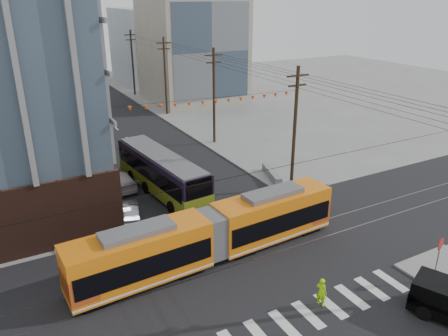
{
  "coord_description": "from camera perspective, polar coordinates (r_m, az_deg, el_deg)",
  "views": [
    {
      "loc": [
        -14.13,
        -17.68,
        16.36
      ],
      "look_at": [
        -0.04,
        8.03,
        4.71
      ],
      "focal_mm": 35.0,
      "sensor_mm": 36.0,
      "label": 1
    }
  ],
  "objects": [
    {
      "name": "parked_car_silver",
      "position": [
        34.91,
        -12.27,
        -5.57
      ],
      "size": [
        2.42,
        4.27,
        1.33
      ],
      "primitive_type": "imported",
      "rotation": [
        0.0,
        0.0,
        2.88
      ],
      "color": "gray",
      "rests_on": "ground"
    },
    {
      "name": "parked_car_white",
      "position": [
        40.66,
        -13.42,
        -1.57
      ],
      "size": [
        2.27,
        5.07,
        1.44
      ],
      "primitive_type": "imported",
      "rotation": [
        0.0,
        0.0,
        3.19
      ],
      "color": "#BDB6B8",
      "rests_on": "ground"
    },
    {
      "name": "bg_bldg_ne_near",
      "position": [
        72.75,
        -4.19,
        15.02
      ],
      "size": [
        14.0,
        14.0,
        16.0
      ],
      "primitive_type": "cube",
      "color": "gray",
      "rests_on": "ground"
    },
    {
      "name": "pedestrian",
      "position": [
        25.97,
        12.6,
        -15.52
      ],
      "size": [
        0.61,
        0.75,
        1.77
      ],
      "primitive_type": "imported",
      "rotation": [
        0.0,
        0.0,
        1.91
      ],
      "color": "#93EB09",
      "rests_on": "ground"
    },
    {
      "name": "city_bus",
      "position": [
        38.82,
        -8.14,
        -0.57
      ],
      "size": [
        4.04,
        12.95,
        3.61
      ],
      "primitive_type": null,
      "rotation": [
        0.0,
        0.0,
        0.1
      ],
      "color": "black",
      "rests_on": "ground"
    },
    {
      "name": "stop_sign",
      "position": [
        29.94,
        26.08,
        -10.82
      ],
      "size": [
        1.04,
        1.04,
        2.76
      ],
      "primitive_type": null,
      "rotation": [
        0.0,
        0.0,
        0.28
      ],
      "color": "#AC140F",
      "rests_on": "ground"
    },
    {
      "name": "streetcar",
      "position": [
        28.78,
        -1.66,
        -8.71
      ],
      "size": [
        18.85,
        3.66,
        3.61
      ],
      "primitive_type": null,
      "rotation": [
        0.0,
        0.0,
        0.05
      ],
      "color": "orange",
      "rests_on": "ground"
    },
    {
      "name": "utility_pole_far",
      "position": [
        77.84,
        -11.84,
        13.22
      ],
      "size": [
        0.3,
        0.3,
        11.0
      ],
      "primitive_type": "cylinder",
      "color": "black",
      "rests_on": "ground"
    },
    {
      "name": "bg_bldg_ne_far",
      "position": [
        91.99,
        -8.43,
        15.62
      ],
      "size": [
        16.0,
        16.0,
        14.0
      ],
      "primitive_type": "cube",
      "color": "#8C99A5",
      "rests_on": "ground"
    },
    {
      "name": "ground",
      "position": [
        27.93,
        8.28,
        -14.45
      ],
      "size": [
        160.0,
        160.0,
        0.0
      ],
      "primitive_type": "plane",
      "color": "slate"
    },
    {
      "name": "jersey_barrier",
      "position": [
        41.79,
        6.26,
        -0.87
      ],
      "size": [
        2.16,
        4.38,
        0.86
      ],
      "primitive_type": "cube",
      "rotation": [
        0.0,
        0.0,
        -0.29
      ],
      "color": "gray",
      "rests_on": "ground"
    },
    {
      "name": "parked_car_grey",
      "position": [
        46.27,
        -15.8,
        0.94
      ],
      "size": [
        2.93,
        4.81,
        1.25
      ],
      "primitive_type": "imported",
      "rotation": [
        0.0,
        0.0,
        2.94
      ],
      "color": "slate",
      "rests_on": "ground"
    }
  ]
}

